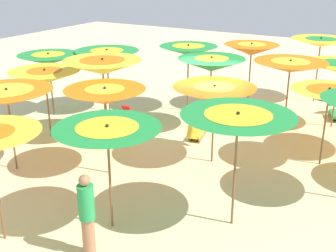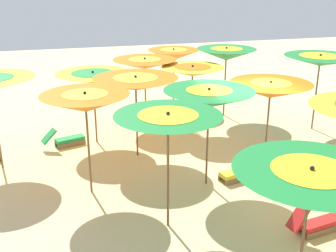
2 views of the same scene
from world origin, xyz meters
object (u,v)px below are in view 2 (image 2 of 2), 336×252
(beach_umbrella_2, at_px, (168,123))
(beach_umbrella_5, at_px, (93,78))
(beach_umbrella_7, at_px, (209,99))
(beach_umbrella_16, at_px, (226,54))
(beach_umbrella_10, at_px, (145,64))
(beach_umbrella_15, at_px, (174,55))
(beach_umbrella_12, at_px, (270,90))
(beach_umbrella_3, at_px, (311,181))
(beach_umbrella_11, at_px, (193,71))
(beach_umbrella_17, at_px, (320,61))
(lounger_1, at_px, (66,139))
(lounger_3, at_px, (241,171))
(beach_umbrella_6, at_px, (136,84))
(lounger_0, at_px, (317,223))
(beach_umbrella_1, at_px, (85,103))

(beach_umbrella_2, relative_size, beach_umbrella_5, 1.10)
(beach_umbrella_7, relative_size, beach_umbrella_16, 0.98)
(beach_umbrella_10, relative_size, beach_umbrella_15, 1.01)
(beach_umbrella_12, bearing_deg, beach_umbrella_15, -77.69)
(beach_umbrella_3, height_order, beach_umbrella_11, beach_umbrella_3)
(beach_umbrella_3, relative_size, beach_umbrella_7, 0.94)
(beach_umbrella_17, height_order, lounger_1, beach_umbrella_17)
(beach_umbrella_15, xyz_separation_m, lounger_3, (0.07, 6.43, -1.78))
(beach_umbrella_6, relative_size, beach_umbrella_16, 0.93)
(beach_umbrella_3, relative_size, beach_umbrella_12, 1.04)
(beach_umbrella_5, bearing_deg, beach_umbrella_17, 174.39)
(beach_umbrella_7, bearing_deg, beach_umbrella_2, 47.91)
(beach_umbrella_5, distance_m, lounger_0, 7.24)
(beach_umbrella_5, relative_size, lounger_0, 1.68)
(beach_umbrella_16, bearing_deg, beach_umbrella_10, 0.35)
(beach_umbrella_15, relative_size, beach_umbrella_16, 0.90)
(lounger_0, bearing_deg, beach_umbrella_16, 72.58)
(beach_umbrella_1, relative_size, beach_umbrella_2, 1.00)
(beach_umbrella_7, height_order, lounger_1, beach_umbrella_7)
(beach_umbrella_2, relative_size, beach_umbrella_7, 1.01)
(beach_umbrella_10, height_order, beach_umbrella_17, beach_umbrella_17)
(lounger_3, bearing_deg, beach_umbrella_1, -16.47)
(beach_umbrella_17, bearing_deg, beach_umbrella_16, -42.18)
(beach_umbrella_15, bearing_deg, beach_umbrella_12, 102.31)
(beach_umbrella_7, relative_size, beach_umbrella_15, 1.08)
(beach_umbrella_2, bearing_deg, beach_umbrella_1, -52.88)
(beach_umbrella_5, height_order, beach_umbrella_11, beach_umbrella_5)
(beach_umbrella_5, height_order, beach_umbrella_17, beach_umbrella_17)
(beach_umbrella_3, bearing_deg, lounger_0, -132.44)
(beach_umbrella_10, bearing_deg, beach_umbrella_12, 125.34)
(beach_umbrella_2, distance_m, beach_umbrella_12, 4.40)
(beach_umbrella_2, relative_size, beach_umbrella_3, 1.07)
(beach_umbrella_1, distance_m, beach_umbrella_11, 4.95)
(beach_umbrella_5, height_order, lounger_0, beach_umbrella_5)
(beach_umbrella_5, bearing_deg, beach_umbrella_7, 124.09)
(beach_umbrella_10, height_order, lounger_3, beach_umbrella_10)
(beach_umbrella_7, distance_m, beach_umbrella_17, 5.44)
(lounger_0, bearing_deg, beach_umbrella_6, 110.65)
(beach_umbrella_6, bearing_deg, beach_umbrella_16, -143.97)
(beach_umbrella_3, relative_size, beach_umbrella_11, 1.06)
(beach_umbrella_2, xyz_separation_m, beach_umbrella_16, (-3.79, -6.33, 0.00))
(beach_umbrella_1, bearing_deg, beach_umbrella_10, -116.99)
(beach_umbrella_10, bearing_deg, lounger_3, 106.19)
(beach_umbrella_7, relative_size, beach_umbrella_17, 0.97)
(beach_umbrella_7, height_order, beach_umbrella_10, beach_umbrella_7)
(beach_umbrella_1, bearing_deg, beach_umbrella_5, -98.27)
(beach_umbrella_1, height_order, beach_umbrella_2, beach_umbrella_1)
(beach_umbrella_11, bearing_deg, beach_umbrella_15, -93.20)
(beach_umbrella_1, relative_size, beach_umbrella_3, 1.07)
(beach_umbrella_17, bearing_deg, lounger_0, 57.93)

